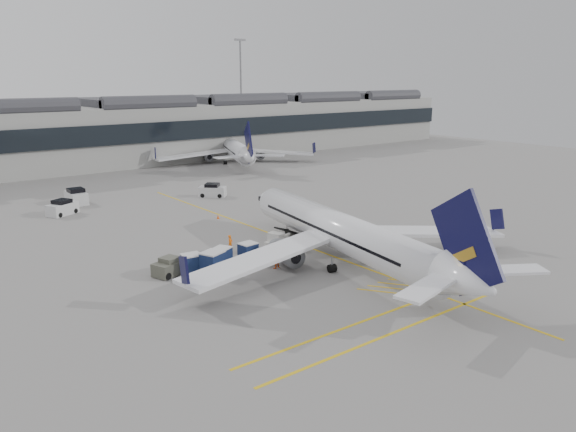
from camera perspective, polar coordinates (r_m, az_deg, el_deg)
ground at (r=45.80m, az=-3.04°, el=-7.11°), size 220.00×220.00×0.00m
terminal at (r=110.28m, az=-25.20°, el=7.31°), size 200.00×20.45×12.40m
apron_markings at (r=59.04m, az=-0.64°, el=-2.20°), size 0.25×60.00×0.01m
airliner_main at (r=50.61m, az=5.70°, el=-1.77°), size 32.15×35.41×9.48m
airliner_far at (r=110.67m, az=-5.43°, el=6.78°), size 29.29×32.38×9.14m
belt_loader at (r=55.88m, az=-0.56°, el=-2.50°), size 5.25×2.78×2.08m
baggage_cart_a at (r=51.60m, az=-4.08°, el=-3.59°), size 1.79×1.53×1.72m
baggage_cart_b at (r=48.75m, az=-9.76°, el=-4.77°), size 1.83×1.56×1.80m
baggage_cart_c at (r=48.38m, az=-7.68°, el=-4.69°), size 2.38×2.19×2.02m
baggage_cart_d at (r=50.28m, az=-6.72°, el=-4.10°), size 2.12×2.00×1.76m
ramp_agent_a at (r=54.40m, az=-5.88°, el=-2.79°), size 0.73×0.64×1.67m
ramp_agent_b at (r=49.56m, az=-1.31°, el=-4.37°), size 0.91×0.75×1.72m
pushback_tug at (r=49.04m, az=-11.92°, el=-5.08°), size 3.22×2.52×1.58m
safety_cone_nose at (r=67.27m, az=-7.12°, el=-0.08°), size 0.34×0.34×0.47m
safety_cone_engine at (r=59.37m, az=1.90°, el=-1.89°), size 0.33×0.33×0.46m
service_van_left at (r=73.94m, az=-21.95°, el=0.77°), size 4.11×3.32×1.89m
service_van_mid at (r=79.67m, az=-20.70°, el=1.84°), size 2.10×4.08×2.08m
service_van_right at (r=79.66m, az=-7.69°, el=2.56°), size 3.92×3.88×1.89m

